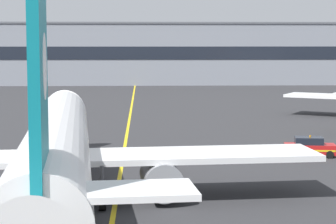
# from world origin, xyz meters

# --- Properties ---
(taxiway_centreline) EXTENTS (0.94, 180.00, 0.01)m
(taxiway_centreline) POSITION_xyz_m (0.00, 30.00, 0.00)
(taxiway_centreline) COLOR yellow
(taxiway_centreline) RESTS_ON ground
(airliner_foreground) EXTENTS (32.31, 41.52, 11.65)m
(airliner_foreground) POSITION_xyz_m (-3.43, 12.56, 3.37)
(airliner_foreground) COLOR white
(airliner_foreground) RESTS_ON ground
(service_car_fifth) EXTENTS (4.41, 2.48, 1.79)m
(service_car_fifth) POSITION_xyz_m (15.71, 28.35, 0.77)
(service_car_fifth) COLOR red
(service_car_fifth) RESTS_ON ground
(safety_cone_by_nose_gear) EXTENTS (0.44, 0.44, 0.55)m
(safety_cone_by_nose_gear) POSITION_xyz_m (-1.71, 28.55, 0.26)
(safety_cone_by_nose_gear) COLOR orange
(safety_cone_by_nose_gear) RESTS_ON ground
(terminal_building) EXTENTS (136.91, 12.40, 13.81)m
(terminal_building) POSITION_xyz_m (-4.36, 124.28, 6.91)
(terminal_building) COLOR gray
(terminal_building) RESTS_ON ground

